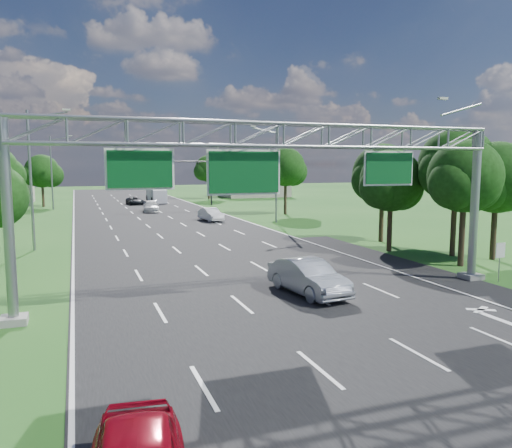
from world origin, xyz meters
name	(u,v)px	position (x,y,z in m)	size (l,w,h in m)	color
ground	(191,242)	(0.00, 30.00, 0.00)	(220.00, 220.00, 0.00)	#1C5018
road	(191,242)	(0.00, 30.00, 0.00)	(18.00, 180.00, 0.02)	black
road_flare	(427,273)	(10.20, 14.00, 0.00)	(3.00, 30.00, 0.02)	black
sign_gantry	(282,149)	(0.33, 12.00, 6.89)	(23.50, 1.00, 9.56)	gray
regulatory_sign	(500,254)	(12.40, 10.98, 1.51)	(0.60, 0.08, 2.10)	gray
traffic_signal	(188,171)	(7.48, 65.00, 5.17)	(12.21, 0.24, 7.00)	black
streetlight_l_near	(33,173)	(-11.30, 30.00, 5.58)	(2.97, 0.22, 10.16)	gray
streetlight_l_far	(53,169)	(-11.30, 65.00, 5.58)	(2.97, 0.22, 10.16)	gray
streetlight_r_mid	(275,170)	(11.30, 40.00, 5.58)	(2.97, 0.22, 10.16)	gray
tree_cluster_right	(435,177)	(14.80, 19.19, 5.31)	(9.91, 14.60, 8.68)	#2D2116
tree_verge_lc	(42,173)	(-12.92, 70.04, 4.98)	(5.76, 4.80, 7.62)	#2D2116
tree_verge_rd	(286,169)	(16.08, 48.04, 5.63)	(5.76, 4.80, 8.28)	#2D2116
tree_verge_re	(209,170)	(14.08, 78.04, 5.20)	(5.76, 4.80, 7.84)	#2D2116
building_right	(254,186)	(24.00, 82.00, 2.00)	(12.00, 9.00, 4.00)	gray
silver_sedan	(308,277)	(1.79, 12.18, 0.83)	(1.76, 5.04, 1.66)	#9FA4AB
car_queue_a	(151,207)	(0.71, 56.95, 0.69)	(1.93, 4.74, 1.38)	silver
car_queue_b	(135,201)	(0.01, 69.57, 0.61)	(2.02, 4.39, 1.22)	black
car_queue_d	(211,214)	(5.37, 44.00, 0.72)	(1.51, 4.34, 1.43)	white
box_truck	(156,193)	(4.07, 74.51, 1.46)	(2.46, 8.01, 3.04)	white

